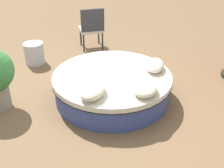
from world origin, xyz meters
TOP-DOWN VIEW (x-y plane):
  - ground_plane at (0.00, 0.00)m, footprint 16.00×16.00m
  - round_bed at (0.00, 0.00)m, footprint 1.98×1.98m
  - throw_pillow_0 at (0.67, -0.14)m, footprint 0.56×0.36m
  - throw_pillow_1 at (0.46, 0.59)m, footprint 0.47×0.36m
  - throw_pillow_2 at (-0.33, 0.67)m, footprint 0.49×0.30m
  - patio_chair at (-1.98, -0.89)m, footprint 0.68×0.69m
  - side_table at (-0.98, -1.88)m, footprint 0.41×0.41m

SIDE VIEW (x-z plane):
  - ground_plane at x=0.00m, z-range 0.00..0.00m
  - side_table at x=-0.98m, z-range 0.00..0.45m
  - round_bed at x=0.00m, z-range 0.01..0.45m
  - throw_pillow_1 at x=0.46m, z-range 0.45..0.61m
  - throw_pillow_2 at x=-0.33m, z-range 0.45..0.61m
  - throw_pillow_0 at x=0.67m, z-range 0.45..0.63m
  - patio_chair at x=-1.98m, z-range 0.07..1.05m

